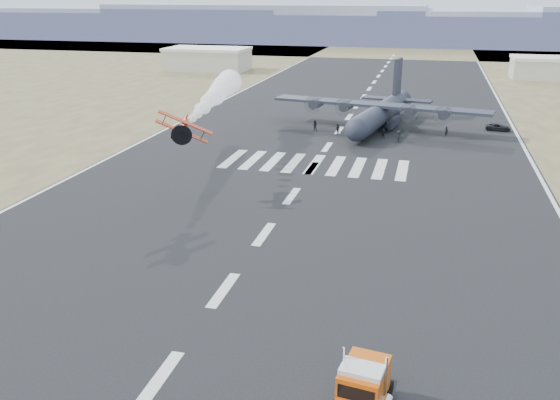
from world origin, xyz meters
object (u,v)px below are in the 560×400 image
at_px(transport_aircraft, 381,111).
at_px(crew_f, 383,133).
at_px(hangar_left, 208,59).
at_px(crew_g, 446,131).
at_px(hangar_right, 550,68).
at_px(crew_e, 366,132).
at_px(crew_a, 389,129).
at_px(aerobatic_biplane, 183,127).
at_px(crew_d, 338,129).
at_px(semi_truck, 361,393).
at_px(crew_c, 399,136).
at_px(crew_h, 385,127).
at_px(crew_b, 315,126).
at_px(support_vehicle, 498,127).

distance_m(transport_aircraft, crew_f, 8.58).
distance_m(hangar_left, crew_g, 100.95).
distance_m(hangar_right, crew_e, 91.66).
xyz_separation_m(transport_aircraft, crew_a, (1.79, -4.69, -1.99)).
bearing_deg(aerobatic_biplane, crew_d, 61.29).
relative_size(hangar_right, transport_aircraft, 0.54).
distance_m(semi_truck, crew_c, 66.52).
bearing_deg(crew_f, crew_h, 98.44).
relative_size(semi_truck, crew_a, 4.55).
height_order(crew_b, crew_e, crew_b).
relative_size(hangar_right, aerobatic_biplane, 3.46).
bearing_deg(hangar_right, support_vehicle, -105.20).
relative_size(aerobatic_biplane, support_vehicle, 1.41).
bearing_deg(semi_truck, crew_e, 104.38).
xyz_separation_m(crew_e, crew_h, (2.83, 4.61, 0.04)).
xyz_separation_m(semi_truck, aerobatic_biplane, (-24.35, 32.94, 6.64)).
relative_size(crew_e, crew_f, 1.01).
bearing_deg(crew_g, crew_b, 43.24).
xyz_separation_m(semi_truck, crew_d, (-12.25, 69.02, -0.72)).
height_order(crew_b, crew_g, crew_b).
xyz_separation_m(transport_aircraft, support_vehicle, (19.93, 2.29, -2.24)).
height_order(crew_c, crew_e, crew_c).
relative_size(semi_truck, crew_d, 4.10).
distance_m(hangar_right, crew_g, 82.73).
bearing_deg(crew_d, semi_truck, 36.54).
xyz_separation_m(crew_a, crew_e, (-3.51, -3.60, 0.01)).
xyz_separation_m(crew_c, crew_e, (-5.48, 2.00, -0.06)).
bearing_deg(crew_h, crew_e, 11.96).
xyz_separation_m(aerobatic_biplane, crew_h, (19.63, 40.15, -7.41)).
bearing_deg(hangar_left, crew_b, -57.21).
relative_size(crew_c, crew_f, 1.09).
distance_m(hangar_right, crew_f, 90.40).
bearing_deg(crew_c, semi_truck, 81.40).
bearing_deg(crew_b, crew_h, 177.02).
xyz_separation_m(aerobatic_biplane, crew_g, (29.74, 39.68, -7.51)).
bearing_deg(crew_d, crew_g, 128.05).
xyz_separation_m(hangar_left, crew_c, (62.44, -78.93, -2.50)).
xyz_separation_m(semi_truck, crew_f, (-4.68, 68.49, -0.82)).
distance_m(crew_b, crew_h, 12.04).
xyz_separation_m(transport_aircraft, crew_f, (1.15, -8.27, -1.99)).
bearing_deg(support_vehicle, hangar_left, 56.78).
bearing_deg(transport_aircraft, crew_b, -141.47).
bearing_deg(aerobatic_biplane, crew_h, 53.79).
bearing_deg(hangar_right, crew_a, -115.60).
relative_size(hangar_right, semi_truck, 2.68).
bearing_deg(semi_truck, crew_g, 93.84).
distance_m(hangar_left, support_vehicle, 102.92).
height_order(transport_aircraft, crew_c, transport_aircraft).
height_order(crew_b, crew_c, crew_b).
bearing_deg(hangar_left, crew_g, -46.16).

